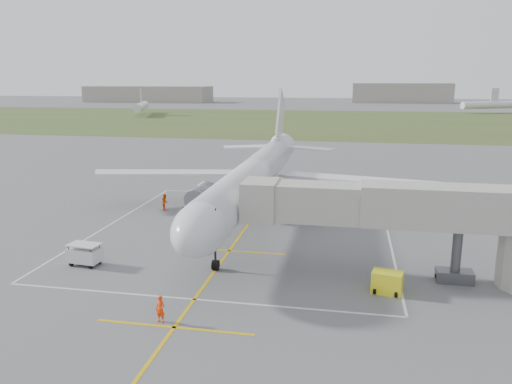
% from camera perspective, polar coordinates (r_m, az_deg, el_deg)
% --- Properties ---
extents(ground, '(700.00, 700.00, 0.00)m').
position_cam_1_polar(ground, '(53.24, -0.51, -3.21)').
color(ground, '#5D5D5F').
rests_on(ground, ground).
extents(grass_strip, '(700.00, 120.00, 0.02)m').
position_cam_1_polar(grass_strip, '(181.05, 7.64, 8.05)').
color(grass_strip, '#3C5023').
rests_on(grass_strip, ground).
extents(apron_markings, '(28.20, 60.00, 0.01)m').
position_cam_1_polar(apron_markings, '(47.79, -1.88, -5.09)').
color(apron_markings, gold).
rests_on(apron_markings, ground).
extents(airliner, '(38.93, 46.75, 13.52)m').
position_cam_1_polar(airliner, '(52.92, -0.36, 1.59)').
color(airliner, silver).
rests_on(airliner, ground).
extents(jet_bridge, '(23.40, 5.00, 7.20)m').
position_cam_1_polar(jet_bridge, '(38.43, 18.92, -2.90)').
color(jet_bridge, gray).
rests_on(jet_bridge, ground).
extents(gpu_unit, '(2.29, 1.81, 1.55)m').
position_cam_1_polar(gpu_unit, '(36.66, 14.75, -9.97)').
color(gpu_unit, yellow).
rests_on(gpu_unit, ground).
extents(baggage_cart, '(2.69, 1.80, 1.76)m').
position_cam_1_polar(baggage_cart, '(42.72, -18.98, -6.74)').
color(baggage_cart, silver).
rests_on(baggage_cart, ground).
extents(ramp_worker_nose, '(0.70, 0.54, 1.72)m').
position_cam_1_polar(ramp_worker_nose, '(32.03, -10.87, -13.02)').
color(ramp_worker_nose, '#FF3808').
rests_on(ramp_worker_nose, ground).
extents(ramp_worker_wing, '(1.07, 1.14, 1.86)m').
position_cam_1_polar(ramp_worker_wing, '(57.95, -10.36, -1.14)').
color(ramp_worker_wing, '#FF4F08').
rests_on(ramp_worker_wing, ground).
extents(distant_hangars, '(345.00, 49.00, 12.00)m').
position_cam_1_polar(distant_hangars, '(316.60, 6.15, 11.02)').
color(distant_hangars, gray).
rests_on(distant_hangars, ground).
extents(distant_aircraft, '(168.12, 63.97, 8.85)m').
position_cam_1_polar(distant_aircraft, '(217.18, 7.59, 9.78)').
color(distant_aircraft, silver).
rests_on(distant_aircraft, ground).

